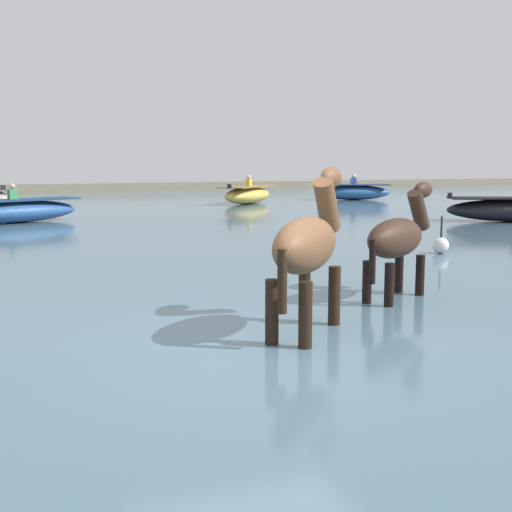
{
  "coord_description": "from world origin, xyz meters",
  "views": [
    {
      "loc": [
        -2.5,
        -6.07,
        2.22
      ],
      "look_at": [
        1.05,
        2.87,
        0.84
      ],
      "focal_mm": 47.08,
      "sensor_mm": 36.0,
      "label": 1
    }
  ],
  "objects": [
    {
      "name": "water_surface",
      "position": [
        0.0,
        10.0,
        0.17
      ],
      "size": [
        90.0,
        90.0,
        0.34
      ],
      "primitive_type": "cube",
      "color": "#476675",
      "rests_on": "ground"
    },
    {
      "name": "channel_buoy",
      "position": [
        5.95,
        5.07,
        0.51
      ],
      "size": [
        0.33,
        0.33,
        0.76
      ],
      "color": "silver",
      "rests_on": "water_surface"
    },
    {
      "name": "boat_mid_channel",
      "position": [
        13.52,
        21.82,
        0.71
      ],
      "size": [
        3.65,
        2.37,
        1.21
      ],
      "color": "#28518E",
      "rests_on": "water_surface"
    },
    {
      "name": "boat_distant_east",
      "position": [
        -1.79,
        15.38,
        0.69
      ],
      "size": [
        4.08,
        2.69,
        1.18
      ],
      "color": "#28518E",
      "rests_on": "water_surface"
    },
    {
      "name": "horse_lead_dark_bay",
      "position": [
        2.62,
        1.61,
        1.13
      ],
      "size": [
        1.66,
        1.16,
        1.91
      ],
      "color": "#382319",
      "rests_on": "ground"
    },
    {
      "name": "far_shoreline",
      "position": [
        0.0,
        34.51,
        0.44
      ],
      "size": [
        80.0,
        2.4,
        0.87
      ],
      "primitive_type": "cube",
      "color": "gray",
      "rests_on": "ground"
    },
    {
      "name": "boat_near_port",
      "position": [
        7.86,
        21.07,
        0.72
      ],
      "size": [
        3.43,
        3.31,
        1.24
      ],
      "color": "gold",
      "rests_on": "water_surface"
    },
    {
      "name": "ground_plane",
      "position": [
        0.0,
        0.0,
        0.0
      ],
      "size": [
        120.0,
        120.0,
        0.0
      ],
      "primitive_type": "plane",
      "color": "#756B56"
    },
    {
      "name": "horse_trailing_bay",
      "position": [
        0.68,
        0.42,
        1.27
      ],
      "size": [
        1.62,
        1.65,
        2.14
      ],
      "color": "brown",
      "rests_on": "ground"
    }
  ]
}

